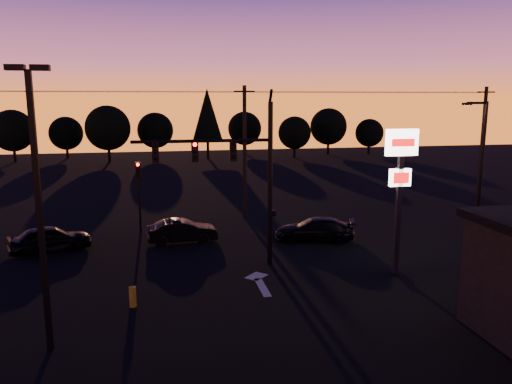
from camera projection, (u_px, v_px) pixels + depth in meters
ground at (256, 297)px, 20.77m from camera, size 120.00×120.00×0.00m
lane_arrow at (260, 282)px, 22.48m from camera, size 1.20×3.10×0.01m
traffic_signal_mast at (237, 167)px, 23.69m from camera, size 6.79×0.52×8.58m
secondary_signal at (139, 187)px, 30.36m from camera, size 0.30×0.31×4.35m
parking_lot_light at (38, 193)px, 15.47m from camera, size 1.25×0.30×9.14m
pylon_sign at (400, 171)px, 22.65m from camera, size 1.50×0.28×6.80m
streetlight at (480, 166)px, 27.92m from camera, size 1.55×0.35×8.00m
utility_pole_1 at (245, 152)px, 33.80m from camera, size 1.40×0.26×9.00m
utility_pole_2 at (482, 147)px, 37.24m from camera, size 1.40×0.26×9.00m
power_wires at (244, 92)px, 33.07m from camera, size 36.00×1.22×0.07m
bollard at (133, 297)px, 19.75m from camera, size 0.27×0.27×0.82m
tree_0 at (12, 131)px, 64.01m from camera, size 5.36×5.36×6.74m
tree_1 at (66, 133)px, 68.17m from camera, size 4.54×4.54×5.71m
tree_2 at (108, 128)px, 64.32m from camera, size 5.77×5.78×7.26m
tree_3 at (155, 130)px, 69.44m from camera, size 4.95×4.95×6.22m
tree_4 at (207, 115)px, 67.48m from camera, size 4.18×4.18×9.50m
tree_5 at (245, 128)px, 73.85m from camera, size 4.95×4.95×6.22m
tree_6 at (295, 133)px, 69.28m from camera, size 4.54×4.54×5.71m
tree_7 at (329, 127)px, 73.20m from camera, size 5.36×5.36×6.74m
tree_8 at (369, 133)px, 73.56m from camera, size 4.12×4.12×5.19m
car_left at (50, 239)px, 26.80m from camera, size 4.53×3.04×1.43m
car_mid at (182, 231)px, 28.62m from camera, size 4.08×1.70×1.31m
car_right at (315, 229)px, 28.96m from camera, size 4.91×3.07×1.33m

